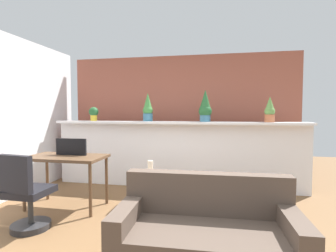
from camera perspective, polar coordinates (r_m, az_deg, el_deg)
ground_plane at (r=3.07m, az=-4.93°, el=-23.71°), size 12.00×12.00×0.00m
divider_wall at (r=4.75m, az=1.78°, el=-6.51°), size 4.52×0.16×1.17m
plant_shelf at (r=4.65m, az=1.71°, el=0.75°), size 4.52×0.39×0.04m
brick_wall_behind at (r=5.28m, az=2.86°, el=1.73°), size 4.52×0.10×2.50m
potted_plant_0 at (r=5.16m, az=-16.00°, el=2.73°), size 0.18×0.18×0.26m
potted_plant_1 at (r=4.78m, az=-4.46°, el=3.88°), size 0.18×0.18×0.52m
potted_plant_2 at (r=4.60m, az=8.18°, el=4.16°), size 0.23×0.23×0.56m
potted_plant_3 at (r=4.66m, az=21.44°, el=3.24°), size 0.17×0.17×0.43m
desk at (r=4.03m, az=-21.44°, el=-7.31°), size 1.10×0.60×0.75m
tv_monitor at (r=4.05m, az=-20.50°, el=-4.30°), size 0.47×0.04×0.24m
office_chair at (r=3.51m, az=-28.75°, el=-13.72°), size 0.47×0.47×0.91m
side_cube_shelf at (r=3.93m, az=-4.73°, el=-13.59°), size 0.40×0.41×0.50m
vase_on_shelf at (r=3.85m, az=-3.90°, el=-8.84°), size 0.08×0.08×0.17m
couch at (r=2.49m, az=8.38°, el=-23.16°), size 1.58×0.81×0.80m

